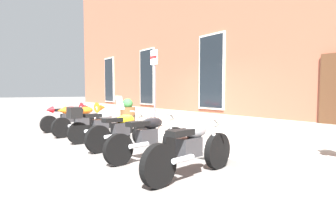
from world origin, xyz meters
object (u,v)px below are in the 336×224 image
object	(u,v)px
motorcycle_silver_touring	(98,123)
barrel_planter	(128,113)
motorcycle_orange_sport	(85,118)
motorcycle_yellow_naked	(123,130)
parking_sign	(154,79)
motorcycle_black_naked	(150,137)
motorcycle_red_sport	(71,116)
motorcycle_grey_naked	(192,149)

from	to	relation	value
motorcycle_silver_touring	barrel_planter	distance (m)	3.07
motorcycle_orange_sport	motorcycle_yellow_naked	bearing A→B (deg)	-0.38
motorcycle_silver_touring	parking_sign	distance (m)	2.15
motorcycle_yellow_naked	parking_sign	world-z (taller)	parking_sign
motorcycle_silver_touring	motorcycle_black_naked	world-z (taller)	motorcycle_silver_touring
motorcycle_red_sport	motorcycle_yellow_naked	size ratio (longest dim) A/B	1.03
motorcycle_black_naked	motorcycle_grey_naked	bearing A→B (deg)	-2.64
motorcycle_orange_sport	motorcycle_grey_naked	bearing A→B (deg)	-1.10
motorcycle_orange_sport	barrel_planter	bearing A→B (deg)	111.76
motorcycle_red_sport	parking_sign	world-z (taller)	parking_sign
motorcycle_yellow_naked	motorcycle_grey_naked	xyz separation A→B (m)	(2.86, -0.09, 0.01)
barrel_planter	motorcycle_orange_sport	bearing A→B (deg)	-68.24
motorcycle_red_sport	barrel_planter	xyz separation A→B (m)	(0.62, 2.01, 0.04)
motorcycle_black_naked	parking_sign	distance (m)	3.20
motorcycle_silver_touring	barrel_planter	xyz separation A→B (m)	(-2.27, 2.07, 0.05)
barrel_planter	motorcycle_grey_naked	bearing A→B (deg)	-17.55
motorcycle_orange_sport	barrel_planter	distance (m)	2.09
motorcycle_red_sport	motorcycle_orange_sport	distance (m)	1.39
motorcycle_grey_naked	barrel_planter	size ratio (longest dim) A/B	2.15
motorcycle_silver_touring	motorcycle_orange_sport	bearing A→B (deg)	174.91
motorcycle_red_sport	motorcycle_orange_sport	xyz separation A→B (m)	(1.39, 0.07, 0.02)
motorcycle_silver_touring	motorcycle_yellow_naked	world-z (taller)	motorcycle_silver_touring
motorcycle_yellow_naked	motorcycle_grey_naked	bearing A→B (deg)	-1.82
motorcycle_red_sport	motorcycle_grey_naked	xyz separation A→B (m)	(7.09, -0.04, -0.07)
motorcycle_red_sport	motorcycle_yellow_naked	bearing A→B (deg)	0.66
motorcycle_yellow_naked	barrel_planter	bearing A→B (deg)	151.60
motorcycle_black_naked	parking_sign	xyz separation A→B (m)	(-2.41, 1.62, 1.33)
motorcycle_silver_touring	motorcycle_grey_naked	world-z (taller)	motorcycle_silver_touring
motorcycle_orange_sport	barrel_planter	size ratio (longest dim) A/B	2.08
motorcycle_yellow_naked	motorcycle_black_naked	size ratio (longest dim) A/B	0.94
motorcycle_orange_sport	motorcycle_silver_touring	xyz separation A→B (m)	(1.49, -0.13, -0.03)
motorcycle_orange_sport	parking_sign	bearing A→B (deg)	41.69
motorcycle_silver_touring	motorcycle_grey_naked	bearing A→B (deg)	0.32
motorcycle_orange_sport	motorcycle_red_sport	bearing A→B (deg)	-177.22
parking_sign	barrel_planter	xyz separation A→B (m)	(-2.55, 0.36, -1.22)
motorcycle_silver_touring	motorcycle_grey_naked	xyz separation A→B (m)	(4.21, 0.02, -0.06)
motorcycle_red_sport	motorcycle_black_naked	size ratio (longest dim) A/B	0.96
parking_sign	barrel_planter	distance (m)	2.85
motorcycle_silver_touring	parking_sign	bearing A→B (deg)	80.65
barrel_planter	motorcycle_yellow_naked	bearing A→B (deg)	-28.40
motorcycle_red_sport	motorcycle_silver_touring	size ratio (longest dim) A/B	1.02
motorcycle_grey_naked	motorcycle_silver_touring	bearing A→B (deg)	-179.68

